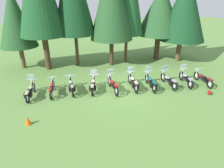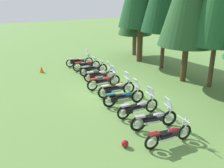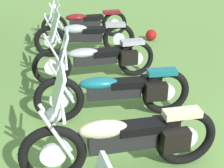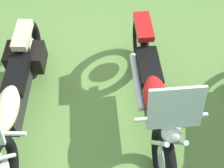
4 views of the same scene
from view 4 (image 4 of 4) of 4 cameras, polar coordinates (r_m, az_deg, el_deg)
name	(u,v)px [view 4 (image 4 of 4)]	position (r m, az deg, el deg)	size (l,w,h in m)	color
ground_plane	(90,120)	(3.53, -4.47, -7.08)	(80.00, 80.00, 0.00)	#608C42
motorcycle_4	(151,90)	(3.20, 7.81, -1.24)	(0.62, 2.33, 1.38)	black
motorcycle_5	(16,97)	(3.28, -18.55, -2.48)	(0.73, 2.34, 1.39)	black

